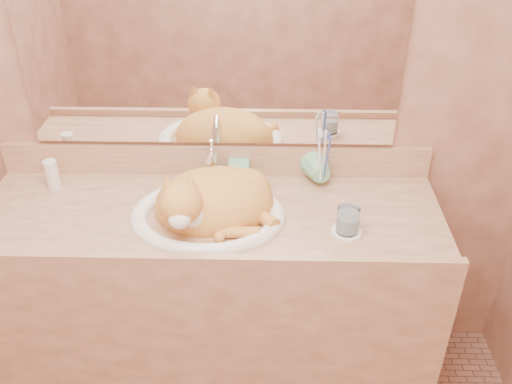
{
  "coord_description": "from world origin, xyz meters",
  "views": [
    {
      "loc": [
        0.2,
        -0.86,
        1.99
      ],
      "look_at": [
        0.16,
        0.7,
        0.96
      ],
      "focal_mm": 40.0,
      "sensor_mm": 36.0,
      "label": 1
    }
  ],
  "objects_px": {
    "cat": "(211,199)",
    "toothbrush_cup": "(322,177)",
    "vanity_counter": "(215,304)",
    "sink_basin": "(207,198)",
    "soap_dispenser": "(238,168)",
    "water_glass": "(348,220)"
  },
  "relations": [
    {
      "from": "vanity_counter",
      "to": "soap_dispenser",
      "type": "bearing_deg",
      "value": 61.04
    },
    {
      "from": "soap_dispenser",
      "to": "toothbrush_cup",
      "type": "xyz_separation_m",
      "value": [
        0.3,
        0.0,
        -0.03
      ]
    },
    {
      "from": "toothbrush_cup",
      "to": "cat",
      "type": "bearing_deg",
      "value": -155.33
    },
    {
      "from": "vanity_counter",
      "to": "sink_basin",
      "type": "xyz_separation_m",
      "value": [
        -0.0,
        -0.02,
        0.51
      ]
    },
    {
      "from": "cat",
      "to": "soap_dispenser",
      "type": "height_order",
      "value": "cat"
    },
    {
      "from": "cat",
      "to": "toothbrush_cup",
      "type": "height_order",
      "value": "cat"
    },
    {
      "from": "sink_basin",
      "to": "soap_dispenser",
      "type": "distance_m",
      "value": 0.21
    },
    {
      "from": "sink_basin",
      "to": "cat",
      "type": "bearing_deg",
      "value": 45.3
    },
    {
      "from": "sink_basin",
      "to": "water_glass",
      "type": "xyz_separation_m",
      "value": [
        0.46,
        -0.08,
        -0.03
      ]
    },
    {
      "from": "toothbrush_cup",
      "to": "water_glass",
      "type": "height_order",
      "value": "toothbrush_cup"
    },
    {
      "from": "water_glass",
      "to": "sink_basin",
      "type": "bearing_deg",
      "value": 170.38
    },
    {
      "from": "sink_basin",
      "to": "water_glass",
      "type": "height_order",
      "value": "sink_basin"
    },
    {
      "from": "cat",
      "to": "soap_dispenser",
      "type": "xyz_separation_m",
      "value": [
        0.08,
        0.17,
        0.02
      ]
    },
    {
      "from": "soap_dispenser",
      "to": "water_glass",
      "type": "bearing_deg",
      "value": -36.54
    },
    {
      "from": "sink_basin",
      "to": "toothbrush_cup",
      "type": "bearing_deg",
      "value": 29.64
    },
    {
      "from": "sink_basin",
      "to": "toothbrush_cup",
      "type": "relative_size",
      "value": 4.64
    },
    {
      "from": "cat",
      "to": "water_glass",
      "type": "bearing_deg",
      "value": -22.38
    },
    {
      "from": "cat",
      "to": "soap_dispenser",
      "type": "bearing_deg",
      "value": 53.14
    },
    {
      "from": "sink_basin",
      "to": "water_glass",
      "type": "bearing_deg",
      "value": -5.21
    },
    {
      "from": "sink_basin",
      "to": "toothbrush_cup",
      "type": "xyz_separation_m",
      "value": [
        0.4,
        0.19,
        -0.03
      ]
    },
    {
      "from": "vanity_counter",
      "to": "sink_basin",
      "type": "distance_m",
      "value": 0.51
    },
    {
      "from": "toothbrush_cup",
      "to": "vanity_counter",
      "type": "bearing_deg",
      "value": -156.95
    }
  ]
}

